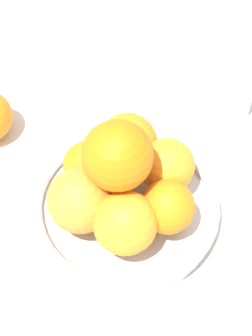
{
  "coord_description": "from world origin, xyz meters",
  "views": [
    {
      "loc": [
        -0.35,
        0.16,
        0.63
      ],
      "look_at": [
        0.0,
        0.0,
        0.1
      ],
      "focal_mm": 60.0,
      "sensor_mm": 36.0,
      "label": 1
    }
  ],
  "objects": [
    {
      "name": "drinking_glass",
      "position": [
        0.11,
        -0.21,
        0.06
      ],
      "size": [
        0.08,
        0.08,
        0.12
      ],
      "primitive_type": "cylinder",
      "color": "silver",
      "rests_on": "ground_plane"
    },
    {
      "name": "fruit_bowl",
      "position": [
        0.0,
        0.0,
        0.02
      ],
      "size": [
        0.24,
        0.24,
        0.03
      ],
      "color": "silver",
      "rests_on": "ground_plane"
    },
    {
      "name": "orange_pile",
      "position": [
        0.0,
        0.0,
        0.08
      ],
      "size": [
        0.18,
        0.19,
        0.14
      ],
      "color": "orange",
      "rests_on": "fruit_bowl"
    },
    {
      "name": "ground_plane",
      "position": [
        0.0,
        0.0,
        0.0
      ],
      "size": [
        4.0,
        4.0,
        0.0
      ],
      "primitive_type": "plane",
      "color": "beige"
    }
  ]
}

